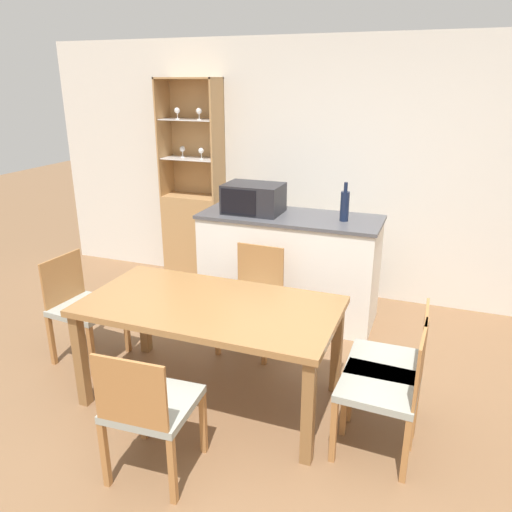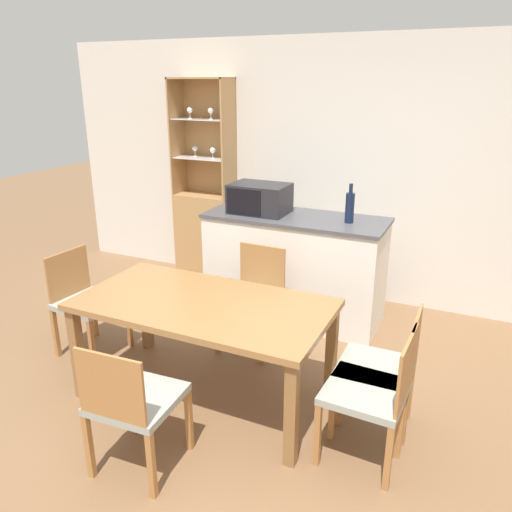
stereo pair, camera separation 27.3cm
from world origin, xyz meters
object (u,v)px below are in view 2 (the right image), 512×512
(microwave, at_px, (260,198))
(dining_chair_side_right_near, at_px, (372,393))
(dining_table, at_px, (204,313))
(dining_chair_side_right_far, at_px, (382,369))
(wine_bottle, at_px, (350,207))
(dining_chair_head_far, at_px, (253,297))
(dining_chair_side_left_far, at_px, (86,301))
(dining_chair_head_near, at_px, (133,402))
(display_cabinet, at_px, (206,221))

(microwave, bearing_deg, dining_chair_side_right_near, -47.69)
(dining_table, xyz_separation_m, microwave, (-0.24, 1.44, 0.47))
(dining_chair_side_right_far, relative_size, microwave, 1.62)
(dining_chair_side_right_near, distance_m, wine_bottle, 1.83)
(microwave, bearing_deg, dining_chair_head_far, -69.72)
(dining_chair_side_right_far, bearing_deg, dining_chair_head_far, 60.77)
(dining_chair_side_left_far, bearing_deg, dining_table, 87.78)
(dining_chair_side_right_far, distance_m, wine_bottle, 1.60)
(dining_table, xyz_separation_m, dining_chair_head_near, (0.00, -0.79, -0.20))
(dining_chair_side_right_far, relative_size, dining_chair_side_right_near, 1.00)
(dining_table, bearing_deg, display_cabinet, 119.97)
(display_cabinet, height_order, dining_table, display_cabinet)
(dining_chair_side_right_far, height_order, dining_chair_side_right_near, same)
(microwave, bearing_deg, dining_table, -80.53)
(dining_table, bearing_deg, dining_chair_side_right_far, 6.46)
(microwave, bearing_deg, dining_chair_head_near, -83.78)
(dining_table, relative_size, dining_chair_head_far, 2.03)
(dining_chair_side_right_near, bearing_deg, dining_chair_side_right_far, 2.50)
(display_cabinet, relative_size, dining_chair_head_near, 2.57)
(dining_table, relative_size, dining_chair_side_right_far, 2.03)
(dining_table, distance_m, microwave, 1.54)
(dining_chair_side_right_near, bearing_deg, dining_chair_head_near, 121.12)
(dining_chair_head_near, xyz_separation_m, wine_bottle, (0.59, 2.24, 0.68))
(dining_chair_head_near, xyz_separation_m, dining_chair_side_right_far, (1.19, 0.92, 0.00))
(dining_chair_side_right_far, xyz_separation_m, wine_bottle, (-0.60, 1.32, 0.68))
(dining_chair_side_left_far, height_order, wine_bottle, wine_bottle)
(dining_chair_head_far, relative_size, dining_chair_side_right_far, 1.00)
(dining_chair_head_far, bearing_deg, dining_table, 91.50)
(dining_chair_head_far, xyz_separation_m, microwave, (-0.24, 0.65, 0.67))
(dining_table, distance_m, dining_chair_head_far, 0.81)
(display_cabinet, bearing_deg, microwave, -31.99)
(dining_chair_side_right_near, height_order, wine_bottle, wine_bottle)
(display_cabinet, relative_size, wine_bottle, 6.42)
(dining_chair_head_far, distance_m, wine_bottle, 1.12)
(dining_chair_head_near, xyz_separation_m, dining_chair_head_far, (-0.00, 1.58, 0.00))
(dining_chair_side_right_far, xyz_separation_m, dining_chair_side_right_near, (-0.00, -0.27, 0.00))
(dining_table, height_order, dining_chair_side_left_far, dining_chair_side_left_far)
(microwave, relative_size, wine_bottle, 1.54)
(dining_chair_side_right_far, bearing_deg, dining_table, 95.86)
(dining_table, xyz_separation_m, dining_chair_side_left_far, (-1.20, 0.14, -0.20))
(display_cabinet, xyz_separation_m, dining_chair_side_right_far, (2.36, -1.88, -0.21))
(dining_chair_side_left_far, bearing_deg, microwave, 148.12)
(dining_chair_head_near, bearing_deg, dining_table, 86.89)
(display_cabinet, xyz_separation_m, dining_chair_side_right_near, (2.36, -2.16, -0.21))
(dining_chair_head_near, distance_m, microwave, 2.34)
(dining_chair_side_left_far, xyz_separation_m, wine_bottle, (1.79, 1.32, 0.68))
(display_cabinet, height_order, dining_chair_head_far, display_cabinet)
(dining_chair_side_right_far, distance_m, microwave, 2.05)
(wine_bottle, bearing_deg, dining_chair_head_near, -104.84)
(dining_chair_head_near, xyz_separation_m, dining_chair_side_left_far, (-1.20, 0.93, 0.00))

